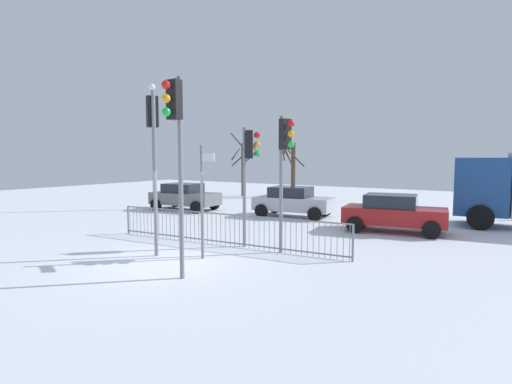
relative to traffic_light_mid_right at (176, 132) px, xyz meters
name	(u,v)px	position (x,y,z in m)	size (l,w,h in m)	color
ground_plane	(166,263)	(-1.36, 0.96, -3.50)	(60.00, 60.00, 0.00)	white
traffic_light_mid_right	(176,132)	(0.00, 0.00, 0.00)	(0.33, 0.57, 4.78)	slate
traffic_light_rear_right	(153,137)	(-2.30, 1.44, 0.01)	(0.51, 0.42, 4.79)	slate
traffic_light_foreground_left	(285,153)	(0.85, 3.69, -0.46)	(0.55, 0.37, 4.15)	slate
traffic_light_foreground_right	(249,160)	(-0.58, 3.91, -0.66)	(0.52, 0.42, 3.88)	slate
direction_sign_post	(203,196)	(-0.78, 1.86, -1.68)	(0.74, 0.35, 3.26)	slate
pedestrian_guard_railing	(223,229)	(-1.37, 3.55, -2.94)	(8.69, 0.70, 1.07)	slate
car_red_near	(393,212)	(2.74, 9.09, -2.73)	(4.00, 2.38, 1.47)	maroon
car_grey_far	(184,196)	(-8.69, 9.58, -2.73)	(3.95, 2.24, 1.47)	slate
car_silver_mid	(293,201)	(-2.45, 10.58, -2.73)	(3.97, 2.30, 1.47)	#B2B5BA
street_lamp	(153,133)	(-10.38, 8.93, 0.75)	(0.36, 0.36, 6.96)	slate
bare_tree_centre	(292,167)	(-7.25, 19.66, -1.28)	(2.05, 1.58, 4.53)	#473828
bare_tree_right	(243,166)	(-10.55, 18.02, -1.22)	(1.97, 1.88, 4.70)	#473828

